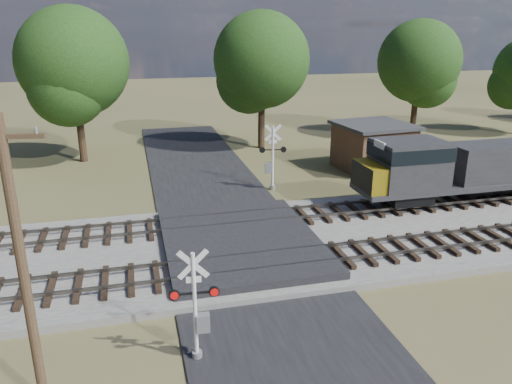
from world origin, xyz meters
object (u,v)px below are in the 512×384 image
object	(u,v)px
crossing_signal_near	(198,315)
crossing_signal_far	(271,163)
equipment_shed	(373,146)
utility_pole	(22,264)

from	to	relation	value
crossing_signal_near	crossing_signal_far	bearing A→B (deg)	71.05
crossing_signal_near	crossing_signal_far	xyz separation A→B (m)	(6.82, 15.73, 0.18)
crossing_signal_far	equipment_shed	world-z (taller)	crossing_signal_far
crossing_signal_near	crossing_signal_far	distance (m)	17.15
crossing_signal_far	utility_pole	bearing A→B (deg)	64.84
crossing_signal_far	equipment_shed	distance (m)	8.82
utility_pole	equipment_shed	world-z (taller)	utility_pole
equipment_shed	crossing_signal_far	bearing A→B (deg)	-167.72
crossing_signal_far	equipment_shed	xyz separation A→B (m)	(8.37, 2.76, -0.06)
crossing_signal_near	utility_pole	bearing A→B (deg)	-164.34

